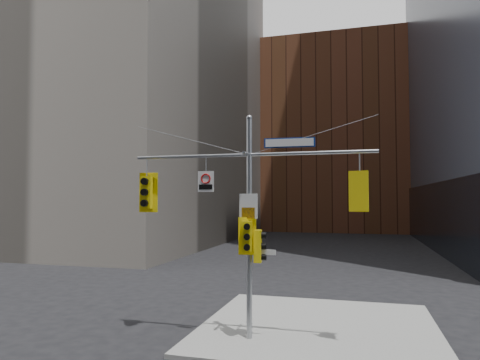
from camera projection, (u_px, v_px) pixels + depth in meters
The scene contains 12 objects.
sidewalk_corner at pixel (319, 327), 14.95m from camera, with size 8.00×8.00×0.15m, color gray.
brick_midrise at pixel (335, 140), 68.11m from camera, with size 26.00×20.00×28.00m, color brown.
signal_assembly at pixel (249, 204), 13.75m from camera, with size 8.00×0.80×7.30m.
traffic_light_west_arm at pixel (147, 192), 14.75m from camera, with size 0.66×0.56×1.38m.
traffic_light_east_arm at pixel (360, 191), 12.85m from camera, with size 0.57×0.53×1.22m.
traffic_light_pole_side at pixel (259, 246), 13.61m from camera, with size 0.42×0.36×1.03m.
traffic_light_pole_front at pixel (247, 236), 13.44m from camera, with size 0.56×0.51×1.19m.
street_sign_blade at pixel (289, 143), 13.49m from camera, with size 1.62×0.11×0.31m.
regulatory_sign_arm at pixel (206, 181), 14.15m from camera, with size 0.55×0.07×0.69m.
regulatory_sign_pole at pixel (248, 207), 13.63m from camera, with size 0.61×0.10×0.80m.
street_blade_ew at pixel (263, 252), 13.56m from camera, with size 0.82×0.07×0.16m.
street_blade_ns at pixel (253, 250), 14.12m from camera, with size 0.06×0.76×0.15m.
Camera 1 is at (3.38, -11.36, 4.55)m, focal length 32.00 mm.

